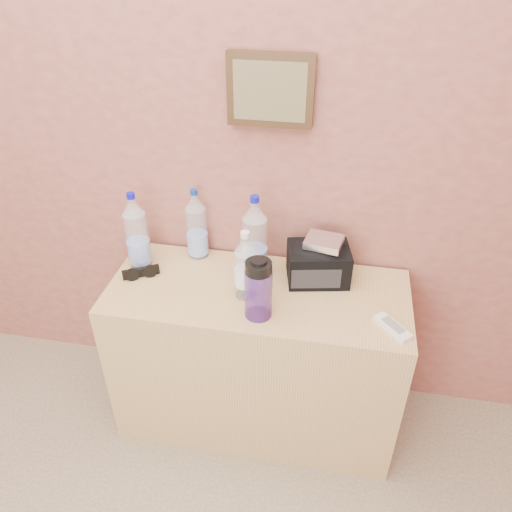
{
  "coord_description": "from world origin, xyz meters",
  "views": [
    {
      "loc": [
        0.58,
        0.28,
        1.9
      ],
      "look_at": [
        0.32,
        1.71,
        0.9
      ],
      "focal_mm": 35.0,
      "sensor_mm": 36.0,
      "label": 1
    }
  ],
  "objects_px": {
    "pet_large_b": "(197,227)",
    "foil_packet": "(324,242)",
    "pet_large_a": "(137,234)",
    "toiletry_bag": "(318,262)",
    "sunglasses": "(141,272)",
    "ac_remote": "(393,327)",
    "pet_large_c": "(255,241)",
    "pet_small": "(246,268)",
    "nalgene_bottle": "(258,289)",
    "dresser": "(257,357)"
  },
  "relations": [
    {
      "from": "pet_small",
      "to": "dresser",
      "type": "bearing_deg",
      "value": 39.79
    },
    {
      "from": "nalgene_bottle",
      "to": "dresser",
      "type": "bearing_deg",
      "value": 101.61
    },
    {
      "from": "pet_large_b",
      "to": "foil_packet",
      "type": "height_order",
      "value": "pet_large_b"
    },
    {
      "from": "nalgene_bottle",
      "to": "toiletry_bag",
      "type": "relative_size",
      "value": 1.02
    },
    {
      "from": "ac_remote",
      "to": "foil_packet",
      "type": "bearing_deg",
      "value": -174.02
    },
    {
      "from": "pet_large_b",
      "to": "toiletry_bag",
      "type": "distance_m",
      "value": 0.51
    },
    {
      "from": "pet_large_a",
      "to": "nalgene_bottle",
      "type": "xyz_separation_m",
      "value": [
        0.53,
        -0.22,
        -0.03
      ]
    },
    {
      "from": "foil_packet",
      "to": "pet_large_b",
      "type": "bearing_deg",
      "value": 171.86
    },
    {
      "from": "pet_large_b",
      "to": "foil_packet",
      "type": "bearing_deg",
      "value": -8.14
    },
    {
      "from": "pet_small",
      "to": "toiletry_bag",
      "type": "height_order",
      "value": "pet_small"
    },
    {
      "from": "pet_large_c",
      "to": "ac_remote",
      "type": "bearing_deg",
      "value": -23.9
    },
    {
      "from": "pet_large_b",
      "to": "sunglasses",
      "type": "distance_m",
      "value": 0.28
    },
    {
      "from": "pet_large_a",
      "to": "sunglasses",
      "type": "relative_size",
      "value": 2.23
    },
    {
      "from": "pet_large_a",
      "to": "ac_remote",
      "type": "distance_m",
      "value": 1.02
    },
    {
      "from": "pet_large_a",
      "to": "foil_packet",
      "type": "xyz_separation_m",
      "value": [
        0.73,
        0.03,
        0.03
      ]
    },
    {
      "from": "pet_large_a",
      "to": "nalgene_bottle",
      "type": "height_order",
      "value": "pet_large_a"
    },
    {
      "from": "nalgene_bottle",
      "to": "ac_remote",
      "type": "bearing_deg",
      "value": 0.81
    },
    {
      "from": "dresser",
      "to": "sunglasses",
      "type": "height_order",
      "value": "sunglasses"
    },
    {
      "from": "dresser",
      "to": "pet_large_a",
      "type": "bearing_deg",
      "value": 170.22
    },
    {
      "from": "foil_packet",
      "to": "pet_large_a",
      "type": "bearing_deg",
      "value": -177.41
    },
    {
      "from": "pet_small",
      "to": "toiletry_bag",
      "type": "bearing_deg",
      "value": 30.52
    },
    {
      "from": "pet_large_b",
      "to": "ac_remote",
      "type": "distance_m",
      "value": 0.85
    },
    {
      "from": "dresser",
      "to": "foil_packet",
      "type": "distance_m",
      "value": 0.59
    },
    {
      "from": "sunglasses",
      "to": "foil_packet",
      "type": "bearing_deg",
      "value": -20.34
    },
    {
      "from": "pet_large_a",
      "to": "pet_large_b",
      "type": "relative_size",
      "value": 1.06
    },
    {
      "from": "sunglasses",
      "to": "toiletry_bag",
      "type": "distance_m",
      "value": 0.69
    },
    {
      "from": "pet_small",
      "to": "sunglasses",
      "type": "relative_size",
      "value": 1.91
    },
    {
      "from": "foil_packet",
      "to": "nalgene_bottle",
      "type": "bearing_deg",
      "value": -128.64
    },
    {
      "from": "pet_large_c",
      "to": "pet_small",
      "type": "distance_m",
      "value": 0.14
    },
    {
      "from": "dresser",
      "to": "pet_small",
      "type": "height_order",
      "value": "pet_small"
    },
    {
      "from": "pet_large_a",
      "to": "nalgene_bottle",
      "type": "relative_size",
      "value": 1.36
    },
    {
      "from": "pet_large_c",
      "to": "pet_small",
      "type": "relative_size",
      "value": 1.25
    },
    {
      "from": "nalgene_bottle",
      "to": "foil_packet",
      "type": "bearing_deg",
      "value": 51.36
    },
    {
      "from": "ac_remote",
      "to": "toiletry_bag",
      "type": "bearing_deg",
      "value": -172.43
    },
    {
      "from": "sunglasses",
      "to": "ac_remote",
      "type": "distance_m",
      "value": 0.97
    },
    {
      "from": "pet_large_a",
      "to": "foil_packet",
      "type": "height_order",
      "value": "pet_large_a"
    },
    {
      "from": "pet_small",
      "to": "nalgene_bottle",
      "type": "distance_m",
      "value": 0.12
    },
    {
      "from": "dresser",
      "to": "pet_large_a",
      "type": "relative_size",
      "value": 3.55
    },
    {
      "from": "pet_large_a",
      "to": "toiletry_bag",
      "type": "height_order",
      "value": "pet_large_a"
    },
    {
      "from": "foil_packet",
      "to": "ac_remote",
      "type": "bearing_deg",
      "value": -42.77
    },
    {
      "from": "dresser",
      "to": "pet_large_a",
      "type": "xyz_separation_m",
      "value": [
        -0.5,
        0.09,
        0.5
      ]
    },
    {
      "from": "ac_remote",
      "to": "sunglasses",
      "type": "bearing_deg",
      "value": -139.16
    },
    {
      "from": "sunglasses",
      "to": "toiletry_bag",
      "type": "height_order",
      "value": "toiletry_bag"
    },
    {
      "from": "pet_large_a",
      "to": "pet_large_b",
      "type": "bearing_deg",
      "value": 26.76
    },
    {
      "from": "pet_large_b",
      "to": "sunglasses",
      "type": "height_order",
      "value": "pet_large_b"
    },
    {
      "from": "pet_small",
      "to": "nalgene_bottle",
      "type": "relative_size",
      "value": 1.17
    },
    {
      "from": "dresser",
      "to": "pet_small",
      "type": "distance_m",
      "value": 0.48
    },
    {
      "from": "pet_large_b",
      "to": "toiletry_bag",
      "type": "xyz_separation_m",
      "value": [
        0.5,
        -0.07,
        -0.05
      ]
    },
    {
      "from": "pet_large_c",
      "to": "ac_remote",
      "type": "height_order",
      "value": "pet_large_c"
    },
    {
      "from": "ac_remote",
      "to": "pet_large_a",
      "type": "bearing_deg",
      "value": -143.35
    }
  ]
}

